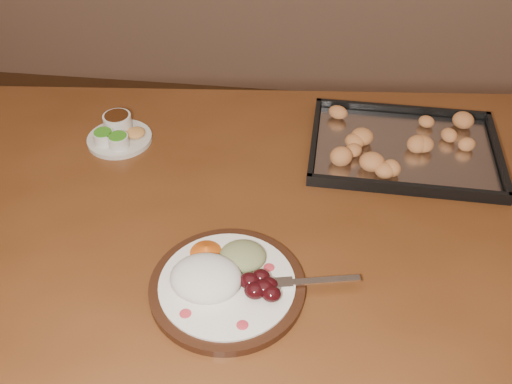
# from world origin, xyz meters

# --- Properties ---
(dining_table) EXTENTS (1.58, 1.03, 0.75)m
(dining_table) POSITION_xyz_m (0.02, 0.30, 0.65)
(dining_table) COLOR brown
(dining_table) RESTS_ON ground
(dinner_plate) EXTENTS (0.35, 0.26, 0.06)m
(dinner_plate) POSITION_xyz_m (0.01, 0.11, 0.77)
(dinner_plate) COLOR black
(dinner_plate) RESTS_ON dining_table
(condiment_saucer) EXTENTS (0.14, 0.14, 0.05)m
(condiment_saucer) POSITION_xyz_m (-0.30, 0.49, 0.77)
(condiment_saucer) COLOR silver
(condiment_saucer) RESTS_ON dining_table
(baking_tray) EXTENTS (0.41, 0.31, 0.04)m
(baking_tray) POSITION_xyz_m (0.33, 0.53, 0.76)
(baking_tray) COLOR black
(baking_tray) RESTS_ON dining_table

